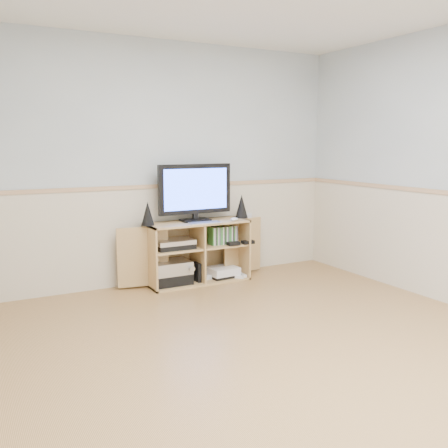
{
  "coord_description": "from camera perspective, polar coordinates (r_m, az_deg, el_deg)",
  "views": [
    {
      "loc": [
        -1.92,
        -2.66,
        1.46
      ],
      "look_at": [
        0.15,
        1.2,
        0.75
      ],
      "focal_mm": 40.0,
      "sensor_mm": 36.0,
      "label": 1
    }
  ],
  "objects": [
    {
      "name": "room",
      "position": [
        3.36,
        5.57,
        4.96
      ],
      "size": [
        4.04,
        4.54,
        2.54
      ],
      "color": "tan",
      "rests_on": "ground"
    },
    {
      "name": "media_cabinet",
      "position": [
        5.34,
        -3.27,
        -3.03
      ],
      "size": [
        1.69,
        0.41,
        0.65
      ],
      "color": "tan",
      "rests_on": "floor"
    },
    {
      "name": "monitor",
      "position": [
        5.24,
        -3.33,
        3.84
      ],
      "size": [
        0.81,
        0.18,
        0.6
      ],
      "color": "black",
      "rests_on": "media_cabinet"
    },
    {
      "name": "speaker_left",
      "position": [
        5.03,
        -8.72,
        1.2
      ],
      "size": [
        0.13,
        0.13,
        0.24
      ],
      "primitive_type": "cone",
      "color": "black",
      "rests_on": "media_cabinet"
    },
    {
      "name": "speaker_right",
      "position": [
        5.48,
        2.02,
        2.05
      ],
      "size": [
        0.14,
        0.14,
        0.26
      ],
      "primitive_type": "cone",
      "color": "black",
      "rests_on": "media_cabinet"
    },
    {
      "name": "keyboard",
      "position": [
        5.12,
        -2.2,
        0.14
      ],
      "size": [
        0.33,
        0.15,
        0.01
      ],
      "primitive_type": "cube",
      "rotation": [
        0.0,
        0.0,
        -0.05
      ],
      "color": "silver",
      "rests_on": "media_cabinet"
    },
    {
      "name": "mouse",
      "position": [
        5.27,
        1.18,
        0.55
      ],
      "size": [
        0.11,
        0.09,
        0.04
      ],
      "primitive_type": "ellipsoid",
      "rotation": [
        0.0,
        0.0,
        0.37
      ],
      "color": "white",
      "rests_on": "media_cabinet"
    },
    {
      "name": "av_components",
      "position": [
        5.2,
        -5.95,
        -4.68
      ],
      "size": [
        0.5,
        0.29,
        0.47
      ],
      "color": "black",
      "rests_on": "media_cabinet"
    },
    {
      "name": "game_consoles",
      "position": [
        5.46,
        -0.3,
        -5.55
      ],
      "size": [
        0.45,
        0.3,
        0.11
      ],
      "color": "white",
      "rests_on": "media_cabinet"
    },
    {
      "name": "game_cases",
      "position": [
        5.37,
        -0.16,
        -1.27
      ],
      "size": [
        0.3,
        0.13,
        0.19
      ],
      "primitive_type": "cube",
      "color": "#3F8C3F",
      "rests_on": "media_cabinet"
    },
    {
      "name": "wall_outlet",
      "position": [
        5.76,
        2.6,
        0.61
      ],
      "size": [
        0.12,
        0.03,
        0.12
      ],
      "primitive_type": "cube",
      "color": "white",
      "rests_on": "wall_back"
    }
  ]
}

